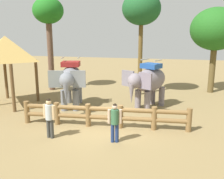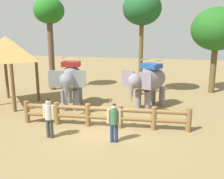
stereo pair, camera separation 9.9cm
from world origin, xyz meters
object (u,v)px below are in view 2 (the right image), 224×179
Objects in this scene: elephant_near_left at (71,80)px; tourist_woman_in_black at (49,115)px; tree_far_left at (49,15)px; tree_far_right at (142,10)px; elephant_center at (149,81)px; tourist_man_in_blue at (114,120)px; tree_back_center at (217,30)px; log_fence at (104,114)px; thatched_shelter at (6,49)px.

tourist_woman_in_black is at bearing -79.61° from elephant_near_left.
tree_far_left is 0.98× the size of tree_far_right.
tree_far_right reaches higher than tourist_woman_in_black.
elephant_near_left reaches higher than elephant_center.
tourist_woman_in_black is (-3.49, -4.97, -0.59)m from elephant_center.
tree_back_center is (4.81, 9.70, 3.44)m from tourist_man_in_blue.
elephant_center is at bearing 63.33° from log_fence.
tourist_woman_in_black is 0.25× the size of tree_far_left.
log_fence is 3.71m from elephant_near_left.
elephant_near_left is 10.41m from tree_back_center.
tree_back_center is (11.36, 1.84, -1.02)m from tree_far_left.
elephant_center reaches higher than tourist_man_in_blue.
log_fence is 4.84× the size of tourist_man_in_blue.
tree_far_left reaches higher than tourist_woman_in_black.
elephant_near_left is 2.16× the size of tourist_man_in_blue.
log_fence is 1.16× the size of tree_far_left.
tourist_man_in_blue is at bearing 4.16° from tourist_woman_in_black.
thatched_shelter is 13.46m from tree_back_center.
tourist_man_in_blue is at bearing -99.94° from elephant_center.
tourist_man_in_blue is 0.24× the size of tree_far_left.
elephant_near_left is at bearing 100.39° from tourist_woman_in_black.
thatched_shelter reaches higher than log_fence.
elephant_center is at bearing -22.67° from tree_far_left.
elephant_near_left is at bearing -144.94° from tree_back_center.
tourist_man_in_blue is at bearing -49.12° from elephant_near_left.
tree_back_center is at bearing 20.49° from tree_far_right.
log_fence is 2.36× the size of elephant_center.
thatched_shelter is at bearing -153.47° from tree_back_center.
tree_far_left is at bearing -179.73° from tree_far_right.
thatched_shelter is at bearing -176.58° from elephant_near_left.
elephant_center reaches higher than tourist_woman_in_black.
log_fence is at bearing 119.20° from tourist_man_in_blue.
tourist_woman_in_black is 0.28× the size of tree_back_center.
thatched_shelter is 8.61m from tree_far_right.
tourist_woman_in_black is (0.76, -4.13, -0.65)m from elephant_near_left.
tree_far_left reaches higher than elephant_center.
tourist_woman_in_black is at bearing -127.02° from tree_back_center.
tree_far_right is at bearing 0.27° from tree_far_left.
tourist_woman_in_black is 6.41m from thatched_shelter.
tree_back_center reaches higher than tourist_man_in_blue.
log_fence is 2.24× the size of elephant_near_left.
tree_far_left is (-6.55, 7.86, 4.45)m from tourist_man_in_blue.
elephant_center is at bearing -128.90° from tree_back_center.
tourist_woman_in_black reaches higher than tourist_man_in_blue.
thatched_shelter is at bearing -172.43° from elephant_center.
elephant_center is at bearing 7.57° from thatched_shelter.
tree_back_center reaches higher than tourist_woman_in_black.
tree_back_center is at bearing 9.22° from tree_far_left.
log_fence is at bearing -43.64° from elephant_near_left.
log_fence is 10.66m from tree_back_center.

